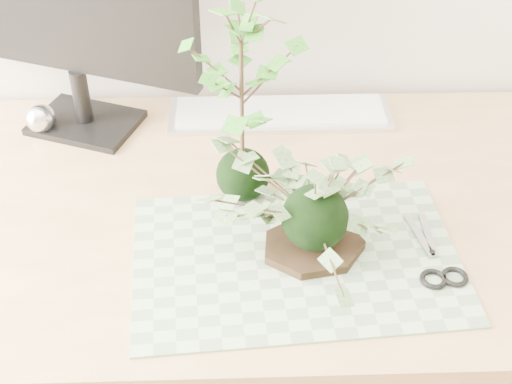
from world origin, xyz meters
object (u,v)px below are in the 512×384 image
desk (294,242)px  keyboard (280,113)px  maple_kokedama (241,57)px  monitor (66,4)px  ivy_kokedama (317,193)px

desk → keyboard: size_ratio=3.66×
maple_kokedama → keyboard: size_ratio=0.86×
maple_kokedama → monitor: bearing=142.1°
ivy_kokedama → maple_kokedama: bearing=126.8°
maple_kokedama → monitor: monitor is taller
ivy_kokedama → keyboard: (-0.03, 0.39, -0.11)m
ivy_kokedama → keyboard: bearing=94.2°
desk → monitor: (-0.39, 0.26, 0.34)m
maple_kokedama → ivy_kokedama: bearing=-53.2°
ivy_kokedama → maple_kokedama: 0.23m
keyboard → monitor: monitor is taller
desk → monitor: 0.58m
monitor → desk: bearing=-12.3°
ivy_kokedama → keyboard: ivy_kokedama is taller
desk → ivy_kokedama: (0.02, -0.12, 0.21)m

